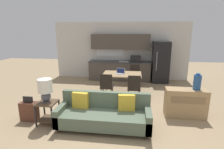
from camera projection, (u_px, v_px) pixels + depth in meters
name	position (u px, v px, depth m)	size (l,w,h in m)	color
ground_plane	(104.00, 127.00, 4.29)	(20.00, 20.00, 0.00)	#9E8460
wall_back	(120.00, 51.00, 8.42)	(6.40, 0.07, 2.70)	silver
kitchen_counter	(120.00, 62.00, 8.25)	(2.89, 0.65, 2.15)	#4C443D
refrigerator	(160.00, 62.00, 7.88)	(0.73, 0.78, 1.85)	black
dining_table	(122.00, 75.00, 6.47)	(1.41, 0.96, 0.75)	tan
couch	(104.00, 114.00, 4.24)	(2.21, 0.80, 0.81)	#3D2D1E
side_table	(48.00, 109.00, 4.36)	(0.46, 0.46, 0.58)	brown
table_lamp	(45.00, 88.00, 4.25)	(0.35, 0.35, 0.58)	#4C515B
credenza	(185.00, 103.00, 4.73)	(1.07, 0.41, 0.78)	tan
vase	(197.00, 82.00, 4.58)	(0.19, 0.19, 0.43)	#234C84
dining_chair_far_right	(134.00, 74.00, 7.28)	(0.46, 0.46, 0.94)	black
dining_chair_near_left	(107.00, 86.00, 5.79)	(0.42, 0.42, 0.94)	black
dining_chair_near_right	(134.00, 87.00, 5.63)	(0.43, 0.43, 0.94)	black
laptop	(120.00, 72.00, 6.44)	(0.38, 0.33, 0.20)	#B7BABC
suitcase	(29.00, 111.00, 4.54)	(0.44, 0.22, 0.66)	brown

